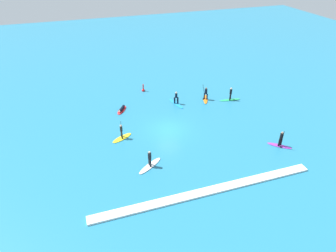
{
  "coord_description": "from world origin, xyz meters",
  "views": [
    {
      "loc": [
        -9.43,
        -28.19,
        19.05
      ],
      "look_at": [
        0.0,
        0.0,
        0.5
      ],
      "focal_mm": 32.51,
      "sensor_mm": 36.0,
      "label": 1
    }
  ],
  "objects_px": {
    "surfer_on_white_board": "(150,163)",
    "surfer_on_red_board": "(122,109)",
    "surfer_on_green_board": "(230,97)",
    "marker_buoy": "(143,90)",
    "surfer_on_orange_board": "(206,96)",
    "surfer_on_purple_board": "(280,142)",
    "surfer_on_blue_board": "(176,101)",
    "surfer_on_yellow_board": "(122,135)"
  },
  "relations": [
    {
      "from": "surfer_on_yellow_board",
      "to": "surfer_on_red_board",
      "type": "xyz_separation_m",
      "value": [
        1.22,
        6.29,
        -0.23
      ]
    },
    {
      "from": "surfer_on_yellow_board",
      "to": "surfer_on_orange_board",
      "type": "relative_size",
      "value": 0.95
    },
    {
      "from": "surfer_on_orange_board",
      "to": "surfer_on_green_board",
      "type": "bearing_deg",
      "value": 92.45
    },
    {
      "from": "surfer_on_blue_board",
      "to": "marker_buoy",
      "type": "bearing_deg",
      "value": 19.03
    },
    {
      "from": "surfer_on_orange_board",
      "to": "surfer_on_purple_board",
      "type": "relative_size",
      "value": 1.22
    },
    {
      "from": "surfer_on_orange_board",
      "to": "surfer_on_purple_board",
      "type": "height_order",
      "value": "surfer_on_orange_board"
    },
    {
      "from": "surfer_on_white_board",
      "to": "surfer_on_blue_board",
      "type": "xyz_separation_m",
      "value": [
        6.85,
        11.48,
        -0.02
      ]
    },
    {
      "from": "surfer_on_yellow_board",
      "to": "surfer_on_red_board",
      "type": "distance_m",
      "value": 6.41
    },
    {
      "from": "surfer_on_white_board",
      "to": "surfer_on_red_board",
      "type": "bearing_deg",
      "value": -122.6
    },
    {
      "from": "surfer_on_yellow_board",
      "to": "surfer_on_purple_board",
      "type": "xyz_separation_m",
      "value": [
        15.71,
        -6.82,
        0.19
      ]
    },
    {
      "from": "surfer_on_yellow_board",
      "to": "surfer_on_blue_board",
      "type": "bearing_deg",
      "value": 4.7
    },
    {
      "from": "surfer_on_white_board",
      "to": "surfer_on_blue_board",
      "type": "height_order",
      "value": "surfer_on_white_board"
    },
    {
      "from": "surfer_on_red_board",
      "to": "surfer_on_white_board",
      "type": "bearing_deg",
      "value": 33.22
    },
    {
      "from": "surfer_on_orange_board",
      "to": "surfer_on_purple_board",
      "type": "bearing_deg",
      "value": 36.87
    },
    {
      "from": "surfer_on_orange_board",
      "to": "marker_buoy",
      "type": "bearing_deg",
      "value": -102.03
    },
    {
      "from": "surfer_on_yellow_board",
      "to": "surfer_on_orange_board",
      "type": "height_order",
      "value": "surfer_on_orange_board"
    },
    {
      "from": "surfer_on_green_board",
      "to": "marker_buoy",
      "type": "distance_m",
      "value": 12.42
    },
    {
      "from": "surfer_on_red_board",
      "to": "surfer_on_white_board",
      "type": "xyz_separation_m",
      "value": [
        0.42,
        -11.97,
        0.26
      ]
    },
    {
      "from": "surfer_on_orange_board",
      "to": "marker_buoy",
      "type": "distance_m",
      "value": 9.15
    },
    {
      "from": "surfer_on_yellow_board",
      "to": "surfer_on_purple_board",
      "type": "distance_m",
      "value": 17.13
    },
    {
      "from": "surfer_on_yellow_board",
      "to": "marker_buoy",
      "type": "height_order",
      "value": "surfer_on_yellow_board"
    },
    {
      "from": "surfer_on_white_board",
      "to": "surfer_on_blue_board",
      "type": "relative_size",
      "value": 0.87
    },
    {
      "from": "surfer_on_green_board",
      "to": "marker_buoy",
      "type": "relative_size",
      "value": 2.56
    },
    {
      "from": "surfer_on_green_board",
      "to": "surfer_on_orange_board",
      "type": "height_order",
      "value": "surfer_on_orange_board"
    },
    {
      "from": "surfer_on_green_board",
      "to": "surfer_on_purple_board",
      "type": "xyz_separation_m",
      "value": [
        -0.17,
        -11.33,
        0.04
      ]
    },
    {
      "from": "surfer_on_green_board",
      "to": "marker_buoy",
      "type": "height_order",
      "value": "surfer_on_green_board"
    },
    {
      "from": "surfer_on_green_board",
      "to": "surfer_on_yellow_board",
      "type": "bearing_deg",
      "value": -157.4
    },
    {
      "from": "surfer_on_green_board",
      "to": "surfer_on_purple_board",
      "type": "relative_size",
      "value": 1.34
    },
    {
      "from": "surfer_on_yellow_board",
      "to": "surfer_on_blue_board",
      "type": "relative_size",
      "value": 0.79
    },
    {
      "from": "marker_buoy",
      "to": "surfer_on_green_board",
      "type": "bearing_deg",
      "value": -31.74
    },
    {
      "from": "surfer_on_yellow_board",
      "to": "surfer_on_blue_board",
      "type": "distance_m",
      "value": 10.28
    },
    {
      "from": "surfer_on_blue_board",
      "to": "surfer_on_yellow_board",
      "type": "bearing_deg",
      "value": 112.21
    },
    {
      "from": "surfer_on_red_board",
      "to": "surfer_on_white_board",
      "type": "height_order",
      "value": "surfer_on_white_board"
    },
    {
      "from": "surfer_on_yellow_board",
      "to": "surfer_on_purple_board",
      "type": "relative_size",
      "value": 1.17
    },
    {
      "from": "surfer_on_white_board",
      "to": "surfer_on_green_board",
      "type": "bearing_deg",
      "value": -179.05
    },
    {
      "from": "surfer_on_red_board",
      "to": "surfer_on_white_board",
      "type": "distance_m",
      "value": 11.98
    },
    {
      "from": "surfer_on_white_board",
      "to": "surfer_on_purple_board",
      "type": "height_order",
      "value": "surfer_on_purple_board"
    },
    {
      "from": "surfer_on_purple_board",
      "to": "surfer_on_blue_board",
      "type": "distance_m",
      "value": 14.54
    },
    {
      "from": "surfer_on_purple_board",
      "to": "surfer_on_blue_board",
      "type": "xyz_separation_m",
      "value": [
        -7.22,
        12.62,
        -0.18
      ]
    },
    {
      "from": "surfer_on_green_board",
      "to": "surfer_on_blue_board",
      "type": "xyz_separation_m",
      "value": [
        -7.39,
        1.29,
        -0.14
      ]
    },
    {
      "from": "surfer_on_green_board",
      "to": "surfer_on_blue_board",
      "type": "bearing_deg",
      "value": 176.82
    },
    {
      "from": "surfer_on_white_board",
      "to": "surfer_on_purple_board",
      "type": "xyz_separation_m",
      "value": [
        14.07,
        -1.14,
        0.16
      ]
    }
  ]
}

